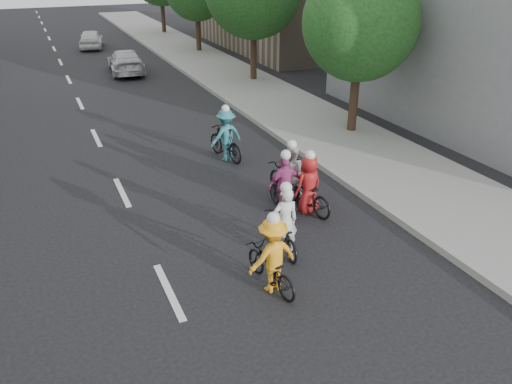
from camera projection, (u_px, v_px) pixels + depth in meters
ground at (169, 291)px, 10.05m from camera, size 120.00×120.00×0.00m
sidewalk_right at (290, 110)px, 21.17m from camera, size 4.00×80.00×0.15m
curb_right at (248, 115)px, 20.44m from camera, size 0.18×80.00×0.18m
tree_r_0 at (360, 23)px, 16.97m from camera, size 4.00×4.00×5.97m
cyclist_0 at (307, 190)px, 12.92m from camera, size 0.96×1.96×1.72m
cyclist_1 at (226, 139)px, 16.07m from camera, size 1.20×1.92×1.85m
cyclist_2 at (290, 179)px, 13.44m from camera, size 0.88×1.98×1.77m
cyclist_3 at (272, 261)px, 9.88m from camera, size 1.11×1.74×1.76m
cyclist_4 at (283, 229)px, 11.17m from camera, size 0.75×1.70×1.75m
cyclist_5 at (284, 190)px, 12.84m from camera, size 0.94×1.54×1.75m
follow_car_lead at (126, 61)px, 27.61m from camera, size 2.15×4.50×1.26m
follow_car_trail at (91, 39)px, 34.60m from camera, size 2.20×3.93×1.26m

